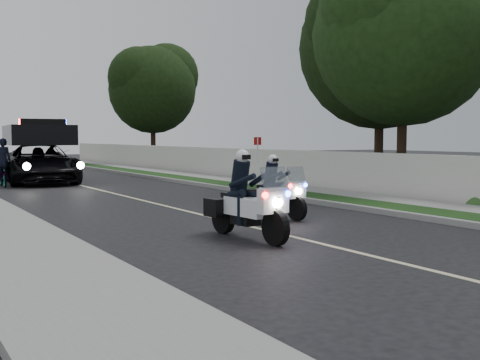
# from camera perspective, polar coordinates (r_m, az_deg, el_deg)

# --- Properties ---
(ground) EXTENTS (120.00, 120.00, 0.00)m
(ground) POSITION_cam_1_polar(r_m,az_deg,el_deg) (11.01, 9.07, -6.46)
(ground) COLOR black
(ground) RESTS_ON ground
(curb_right) EXTENTS (0.20, 60.00, 0.15)m
(curb_right) POSITION_cam_1_polar(r_m,az_deg,el_deg) (21.44, -0.09, -1.00)
(curb_right) COLOR gray
(curb_right) RESTS_ON ground
(grass_verge) EXTENTS (1.20, 60.00, 0.16)m
(grass_verge) POSITION_cam_1_polar(r_m,az_deg,el_deg) (21.81, 1.47, -0.90)
(grass_verge) COLOR #193814
(grass_verge) RESTS_ON ground
(sidewalk_right) EXTENTS (1.40, 60.00, 0.16)m
(sidewalk_right) POSITION_cam_1_polar(r_m,az_deg,el_deg) (22.54, 4.24, -0.74)
(sidewalk_right) COLOR gray
(sidewalk_right) RESTS_ON ground
(property_wall) EXTENTS (0.22, 60.00, 1.50)m
(property_wall) POSITION_cam_1_polar(r_m,az_deg,el_deg) (23.09, 6.26, 1.03)
(property_wall) COLOR beige
(property_wall) RESTS_ON ground
(curb_left) EXTENTS (0.20, 60.00, 0.15)m
(curb_left) POSITION_cam_1_polar(r_m,az_deg,el_deg) (18.53, -22.26, -2.14)
(curb_left) COLOR gray
(curb_left) RESTS_ON ground
(lane_marking) EXTENTS (0.12, 50.00, 0.01)m
(lane_marking) POSITION_cam_1_polar(r_m,az_deg,el_deg) (19.62, -10.36, -1.76)
(lane_marking) COLOR #BFB78C
(lane_marking) RESTS_ON ground
(police_moto_left) EXTENTS (0.89, 2.16, 1.79)m
(police_moto_left) POSITION_cam_1_polar(r_m,az_deg,el_deg) (11.68, 0.68, -5.79)
(police_moto_left) COLOR white
(police_moto_left) RESTS_ON ground
(police_moto_right) EXTENTS (0.80, 1.92, 1.59)m
(police_moto_right) POSITION_cam_1_polar(r_m,az_deg,el_deg) (14.85, 3.53, -3.64)
(police_moto_right) COLOR silver
(police_moto_right) RESTS_ON ground
(police_suv) EXTENTS (3.38, 6.38, 2.99)m
(police_suv) POSITION_cam_1_polar(r_m,az_deg,el_deg) (27.24, -18.91, -0.27)
(police_suv) COLOR black
(police_suv) RESTS_ON ground
(bicycle) EXTENTS (0.66, 1.72, 0.89)m
(bicycle) POSITION_cam_1_polar(r_m,az_deg,el_deg) (25.68, -22.11, -0.61)
(bicycle) COLOR black
(bicycle) RESTS_ON ground
(cyclist) EXTENTS (0.65, 0.44, 1.78)m
(cyclist) POSITION_cam_1_polar(r_m,az_deg,el_deg) (25.68, -22.11, -0.61)
(cyclist) COLOR black
(cyclist) RESTS_ON ground
(sign_post) EXTENTS (0.38, 0.38, 2.09)m
(sign_post) POSITION_cam_1_polar(r_m,az_deg,el_deg) (23.84, 1.72, -0.65)
(sign_post) COLOR #A10B1A
(sign_post) RESTS_ON ground
(tree_right_b) EXTENTS (8.68, 8.68, 11.26)m
(tree_right_b) POSITION_cam_1_polar(r_m,az_deg,el_deg) (22.75, 15.43, -1.04)
(tree_right_b) COLOR #204015
(tree_right_b) RESTS_ON ground
(tree_right_c) EXTENTS (7.49, 7.49, 10.84)m
(tree_right_c) POSITION_cam_1_polar(r_m,az_deg,el_deg) (24.40, 13.34, -0.65)
(tree_right_c) COLOR black
(tree_right_c) RESTS_ON ground
(tree_right_e) EXTENTS (7.99, 7.99, 10.56)m
(tree_right_e) POSITION_cam_1_polar(r_m,az_deg,el_deg) (43.21, -8.46, 1.50)
(tree_right_e) COLOR black
(tree_right_e) RESTS_ON ground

